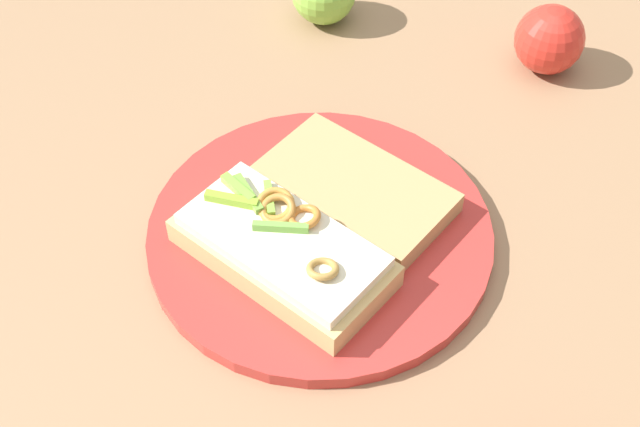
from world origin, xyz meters
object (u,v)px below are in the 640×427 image
at_px(sandwich, 282,248).
at_px(bread_slice_side, 355,189).
at_px(plate, 320,233).
at_px(apple_2, 549,39).

distance_m(sandwich, bread_slice_side, 0.10).
bearing_deg(plate, bread_slice_side, -58.75).
height_order(plate, apple_2, apple_2).
bearing_deg(bread_slice_side, apple_2, -96.52).
bearing_deg(bread_slice_side, sandwich, 88.91).
distance_m(bread_slice_side, apple_2, 0.29).
relative_size(bread_slice_side, apple_2, 2.32).
xyz_separation_m(bread_slice_side, apple_2, (0.13, -0.27, 0.01)).
bearing_deg(plate, apple_2, -63.85).
xyz_separation_m(plate, sandwich, (-0.02, 0.04, 0.03)).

